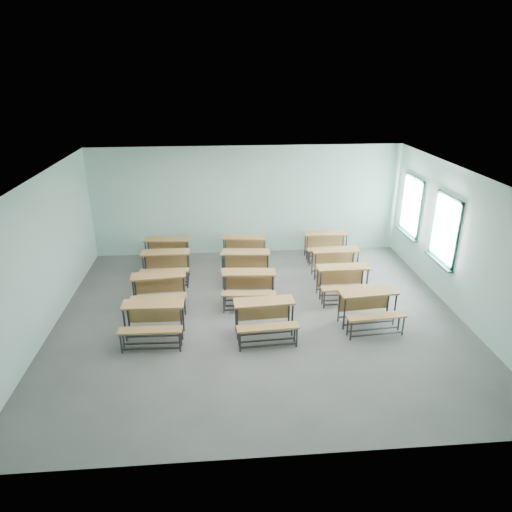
# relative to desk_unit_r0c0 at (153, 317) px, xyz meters

# --- Properties ---
(room) EXTENTS (9.04, 8.04, 3.24)m
(room) POSITION_rel_desk_unit_r0c0_xyz_m (2.32, 0.75, 1.08)
(room) COLOR slate
(room) RESTS_ON ground
(desk_unit_r0c0) EXTENTS (1.27, 0.88, 0.78)m
(desk_unit_r0c0) POSITION_rel_desk_unit_r0c0_xyz_m (0.00, 0.00, 0.00)
(desk_unit_r0c0) COLOR #A7723C
(desk_unit_r0c0) RESTS_ON ground
(desk_unit_r0c1) EXTENTS (1.30, 0.91, 0.78)m
(desk_unit_r0c1) POSITION_rel_desk_unit_r0c0_xyz_m (2.28, -0.08, 0.00)
(desk_unit_r0c1) COLOR #A7723C
(desk_unit_r0c1) RESTS_ON ground
(desk_unit_r0c2) EXTENTS (1.32, 0.94, 0.78)m
(desk_unit_r0c2) POSITION_rel_desk_unit_r0c0_xyz_m (4.56, 0.15, 0.00)
(desk_unit_r0c2) COLOR #A7723C
(desk_unit_r0c2) RESTS_ON ground
(desk_unit_r1c0) EXTENTS (1.31, 0.93, 0.78)m
(desk_unit_r1c0) POSITION_rel_desk_unit_r0c0_xyz_m (-0.04, 1.39, 0.00)
(desk_unit_r1c0) COLOR #A7723C
(desk_unit_r1c0) RESTS_ON ground
(desk_unit_r1c1) EXTENTS (1.31, 0.93, 0.78)m
(desk_unit_r1c1) POSITION_rel_desk_unit_r0c0_xyz_m (2.05, 1.40, 0.00)
(desk_unit_r1c1) COLOR #A7723C
(desk_unit_r1c1) RESTS_ON ground
(desk_unit_r1c2) EXTENTS (1.26, 0.85, 0.78)m
(desk_unit_r1c2) POSITION_rel_desk_unit_r0c0_xyz_m (4.35, 1.50, 0.00)
(desk_unit_r1c2) COLOR #A7723C
(desk_unit_r1c2) RESTS_ON ground
(desk_unit_r2c0) EXTENTS (1.25, 0.84, 0.78)m
(desk_unit_r2c0) POSITION_rel_desk_unit_r0c0_xyz_m (-0.03, 2.83, 0.00)
(desk_unit_r2c0) COLOR #A7723C
(desk_unit_r2c0) RESTS_ON ground
(desk_unit_r2c1) EXTENTS (1.31, 0.93, 0.78)m
(desk_unit_r2c1) POSITION_rel_desk_unit_r0c0_xyz_m (2.06, 2.67, 0.00)
(desk_unit_r2c1) COLOR #A7723C
(desk_unit_r2c1) RESTS_ON ground
(desk_unit_r2c2) EXTENTS (1.28, 0.89, 0.78)m
(desk_unit_r2c2) POSITION_rel_desk_unit_r0c0_xyz_m (4.45, 2.63, 0.00)
(desk_unit_r2c2) COLOR #A7723C
(desk_unit_r2c2) RESTS_ON ground
(desk_unit_r3c0) EXTENTS (1.30, 0.92, 0.78)m
(desk_unit_r3c0) POSITION_rel_desk_unit_r0c0_xyz_m (-0.10, 3.84, 0.00)
(desk_unit_r3c0) COLOR #A7723C
(desk_unit_r3c0) RESTS_ON ground
(desk_unit_r3c1) EXTENTS (1.35, 1.00, 0.78)m
(desk_unit_r3c1) POSITION_rel_desk_unit_r0c0_xyz_m (2.08, 3.79, 0.00)
(desk_unit_r3c1) COLOR #A7723C
(desk_unit_r3c1) RESTS_ON ground
(desk_unit_r3c2) EXTENTS (1.26, 0.86, 0.78)m
(desk_unit_r3c2) POSITION_rel_desk_unit_r0c0_xyz_m (4.49, 3.95, 0.00)
(desk_unit_r3c2) COLOR #A7723C
(desk_unit_r3c2) RESTS_ON ground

